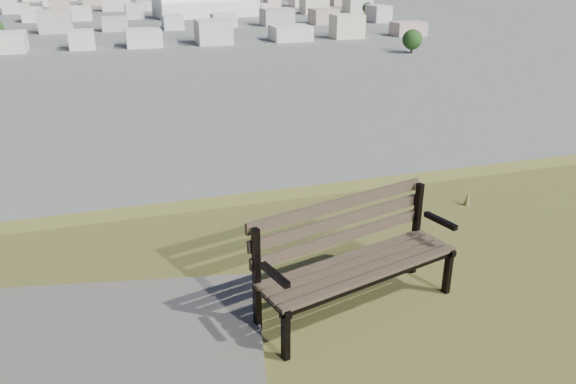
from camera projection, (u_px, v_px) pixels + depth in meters
name	position (u px, v px, depth m)	size (l,w,h in m)	color
park_bench	(353.00, 252.00, 4.66)	(1.85, 1.01, 0.93)	#433827
arena	(206.00, 6.00, 288.33)	(53.81, 28.96, 21.61)	silver
city_blocks	(107.00, 0.00, 359.32)	(395.00, 361.00, 7.00)	beige
city_trees	(54.00, 8.00, 285.08)	(406.52, 387.20, 9.98)	#332519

